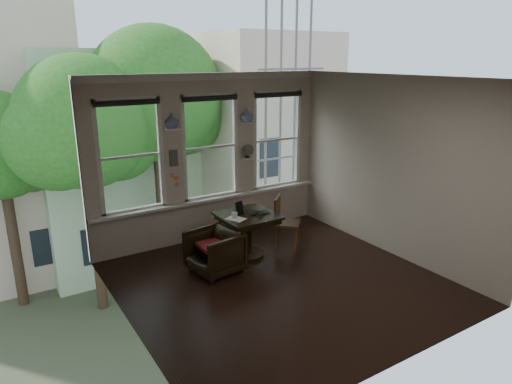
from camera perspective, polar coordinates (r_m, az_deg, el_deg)
ground at (r=7.01m, az=3.00°, el=-11.23°), size 4.50×4.50×0.00m
ceiling at (r=6.20m, az=3.42°, el=14.08°), size 4.50×4.50×0.00m
wall_back at (r=8.33m, az=-5.81°, el=4.24°), size 4.50×0.00×4.50m
wall_front at (r=4.89m, az=18.68°, el=-5.54°), size 4.50×0.00×4.50m
wall_left at (r=5.51m, az=-16.28°, el=-2.82°), size 0.00×4.50×4.50m
wall_right at (r=7.93m, az=16.61°, el=3.00°), size 0.00×4.50×4.50m
window_left at (r=7.77m, az=-15.49°, el=4.33°), size 1.10×0.12×1.90m
window_center at (r=8.29m, az=-5.85°, el=5.60°), size 1.10×0.12×1.90m
window_right at (r=9.01m, az=2.47°, el=6.56°), size 1.10×0.12×1.90m
shelf_left at (r=7.84m, az=-10.39°, el=7.75°), size 0.26×0.16×0.03m
shelf_right at (r=8.48m, az=-1.19°, el=8.67°), size 0.26×0.16×0.03m
intercom at (r=7.95m, az=-10.29°, el=4.22°), size 0.14×0.06×0.28m
sticky_notes at (r=8.04m, az=-10.17°, el=1.79°), size 0.16×0.01×0.24m
desk_fan at (r=8.56m, az=-1.10°, el=4.87°), size 0.20×0.20×0.24m
vase_left at (r=7.82m, az=-10.45°, el=8.76°), size 0.24×0.24×0.25m
vase_right at (r=8.46m, az=-1.20°, el=9.60°), size 0.24×0.24×0.25m
table at (r=7.71m, az=-1.08°, el=-5.45°), size 0.90×0.90×0.75m
armchair_left at (r=7.20m, az=-5.20°, el=-7.48°), size 0.85×0.83×0.68m
cushion_red at (r=7.15m, az=-5.22°, el=-6.68°), size 0.45×0.45×0.06m
side_chair_right at (r=8.05m, az=3.98°, el=-3.86°), size 0.59×0.59×0.92m
laptop at (r=7.57m, az=0.61°, el=-2.72°), size 0.39×0.29×0.03m
mug at (r=7.40m, az=-2.69°, el=-2.93°), size 0.12×0.12×0.10m
drinking_glass at (r=7.40m, az=0.54°, el=-2.89°), size 0.16×0.16×0.10m
tablet at (r=7.56m, az=-2.05°, el=-2.00°), size 0.18×0.12×0.22m
papers at (r=7.38m, az=-2.52°, el=-3.35°), size 0.32×0.36×0.00m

